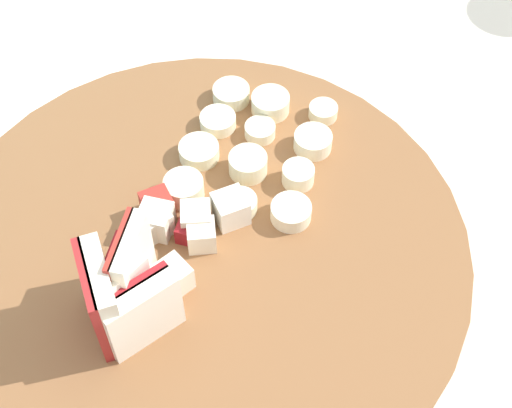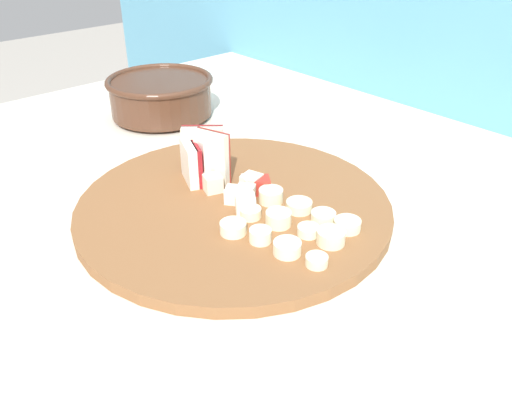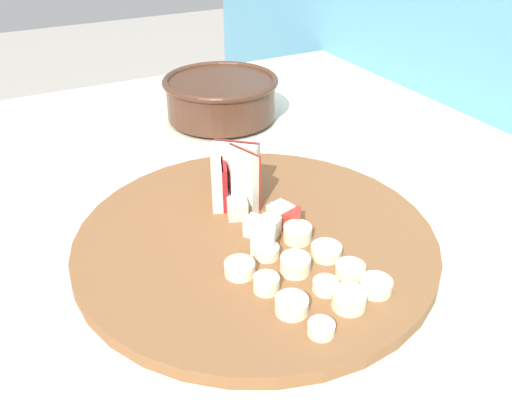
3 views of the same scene
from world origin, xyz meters
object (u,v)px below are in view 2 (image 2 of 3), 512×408
Objects in this scene: apple_dice_pile at (238,188)px; cutting_board at (234,206)px; banana_slice_rows at (292,223)px; ceramic_bowl at (161,95)px; apple_wedge_fan at (203,157)px.

cutting_board is at bearing -60.66° from apple_dice_pile.
ceramic_bowl reaches higher than banana_slice_rows.
apple_dice_pile is 0.09m from banana_slice_rows.
cutting_board is 0.08m from apple_wedge_fan.
cutting_board is 0.09m from banana_slice_rows.
apple_dice_pile reaches higher than banana_slice_rows.
apple_wedge_fan is (-0.07, 0.01, 0.04)m from cutting_board.
apple_dice_pile is 0.64× the size of ceramic_bowl.
banana_slice_rows is (0.09, 0.01, 0.01)m from cutting_board.
apple_wedge_fan is at bearing 172.37° from cutting_board.
banana_slice_rows is at bearing -2.27° from apple_dice_pile.
apple_dice_pile is 0.33m from ceramic_bowl.
cutting_board is at bearing -7.63° from apple_wedge_fan.
ceramic_bowl is at bearing 161.52° from cutting_board.
apple_dice_pile is (0.06, 0.00, -0.02)m from apple_wedge_fan.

